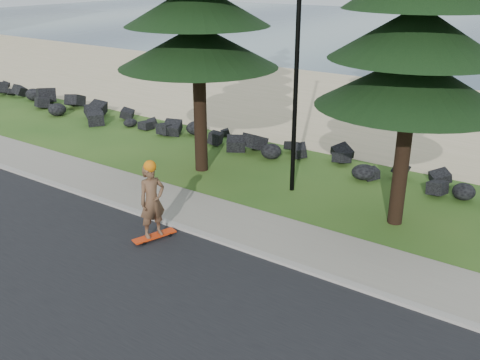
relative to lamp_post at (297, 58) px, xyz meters
The scene contains 8 objects.
ground 5.23m from the lamp_post, 90.00° to the right, with size 160.00×160.00×0.00m, color #29531A.
road 8.74m from the lamp_post, 90.00° to the right, with size 160.00×7.00×0.02m, color black.
kerb 5.79m from the lamp_post, 90.00° to the right, with size 160.00×0.20×0.10m, color #A29B92.
sidewalk 5.08m from the lamp_post, 90.00° to the right, with size 160.00×2.00×0.08m, color #9E9784.
beach_sand 12.03m from the lamp_post, 90.00° to the left, with size 160.00×15.00×0.01m, color tan.
seawall_boulders 4.78m from the lamp_post, 90.00° to the left, with size 60.00×2.40×1.10m, color black, non-canonical shape.
lamp_post is the anchor object (origin of this frame).
skateboarder 5.95m from the lamp_post, 104.61° to the right, with size 0.66×1.20×2.18m.
Camera 1 is at (7.56, -10.63, 6.64)m, focal length 40.00 mm.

